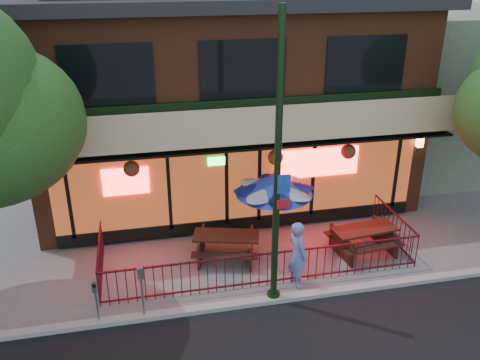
{
  "coord_description": "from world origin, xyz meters",
  "views": [
    {
      "loc": [
        -2.98,
        -10.37,
        7.82
      ],
      "look_at": [
        -0.33,
        2.0,
        2.24
      ],
      "focal_mm": 38.0,
      "sensor_mm": 36.0,
      "label": 1
    }
  ],
  "objects_px": {
    "patio_umbrella": "(274,184)",
    "parking_meter_near": "(141,285)",
    "parking_meter_far": "(96,296)",
    "picnic_table_left": "(226,243)",
    "picnic_table_right": "(364,236)",
    "pedestrian": "(297,254)",
    "street_light": "(277,184)"
  },
  "relations": [
    {
      "from": "picnic_table_left",
      "to": "parking_meter_far",
      "type": "distance_m",
      "value": 4.03
    },
    {
      "from": "picnic_table_left",
      "to": "patio_umbrella",
      "type": "relative_size",
      "value": 0.86
    },
    {
      "from": "picnic_table_right",
      "to": "patio_umbrella",
      "type": "xyz_separation_m",
      "value": [
        -2.51,
        0.67,
        1.57
      ]
    },
    {
      "from": "picnic_table_left",
      "to": "parking_meter_near",
      "type": "relative_size",
      "value": 1.49
    },
    {
      "from": "picnic_table_right",
      "to": "pedestrian",
      "type": "height_order",
      "value": "pedestrian"
    },
    {
      "from": "picnic_table_right",
      "to": "pedestrian",
      "type": "distance_m",
      "value": 2.63
    },
    {
      "from": "picnic_table_right",
      "to": "parking_meter_far",
      "type": "distance_m",
      "value": 7.5
    },
    {
      "from": "pedestrian",
      "to": "picnic_table_right",
      "type": "bearing_deg",
      "value": -80.18
    },
    {
      "from": "street_light",
      "to": "pedestrian",
      "type": "height_order",
      "value": "street_light"
    },
    {
      "from": "picnic_table_left",
      "to": "pedestrian",
      "type": "xyz_separation_m",
      "value": [
        1.55,
        -1.57,
        0.4
      ]
    },
    {
      "from": "street_light",
      "to": "patio_umbrella",
      "type": "bearing_deg",
      "value": 75.22
    },
    {
      "from": "picnic_table_right",
      "to": "patio_umbrella",
      "type": "distance_m",
      "value": 3.03
    },
    {
      "from": "street_light",
      "to": "picnic_table_left",
      "type": "distance_m",
      "value": 3.45
    },
    {
      "from": "picnic_table_right",
      "to": "patio_umbrella",
      "type": "height_order",
      "value": "patio_umbrella"
    },
    {
      "from": "patio_umbrella",
      "to": "parking_meter_near",
      "type": "xyz_separation_m",
      "value": [
        -3.77,
        -2.34,
        -1.13
      ]
    },
    {
      "from": "picnic_table_right",
      "to": "street_light",
      "type": "bearing_deg",
      "value": -152.76
    },
    {
      "from": "patio_umbrella",
      "to": "parking_meter_near",
      "type": "distance_m",
      "value": 4.58
    },
    {
      "from": "street_light",
      "to": "picnic_table_right",
      "type": "relative_size",
      "value": 3.54
    },
    {
      "from": "parking_meter_near",
      "to": "street_light",
      "type": "bearing_deg",
      "value": 1.4
    },
    {
      "from": "patio_umbrella",
      "to": "pedestrian",
      "type": "height_order",
      "value": "patio_umbrella"
    },
    {
      "from": "picnic_table_left",
      "to": "picnic_table_right",
      "type": "bearing_deg",
      "value": -6.84
    },
    {
      "from": "picnic_table_left",
      "to": "parking_meter_near",
      "type": "bearing_deg",
      "value": -137.82
    },
    {
      "from": "street_light",
      "to": "parking_meter_far",
      "type": "height_order",
      "value": "street_light"
    },
    {
      "from": "street_light",
      "to": "picnic_table_right",
      "type": "distance_m",
      "value": 4.38
    },
    {
      "from": "picnic_table_left",
      "to": "pedestrian",
      "type": "relative_size",
      "value": 1.16
    },
    {
      "from": "parking_meter_far",
      "to": "parking_meter_near",
      "type": "bearing_deg",
      "value": -0.0
    },
    {
      "from": "pedestrian",
      "to": "parking_meter_near",
      "type": "xyz_separation_m",
      "value": [
        -3.92,
        -0.58,
        0.05
      ]
    },
    {
      "from": "parking_meter_near",
      "to": "parking_meter_far",
      "type": "bearing_deg",
      "value": 180.0
    },
    {
      "from": "patio_umbrella",
      "to": "pedestrian",
      "type": "distance_m",
      "value": 2.12
    },
    {
      "from": "patio_umbrella",
      "to": "picnic_table_right",
      "type": "bearing_deg",
      "value": -14.85
    },
    {
      "from": "picnic_table_left",
      "to": "picnic_table_right",
      "type": "relative_size",
      "value": 1.06
    },
    {
      "from": "street_light",
      "to": "pedestrian",
      "type": "distance_m",
      "value": 2.42
    }
  ]
}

